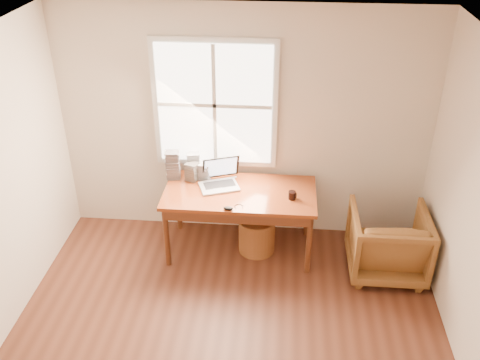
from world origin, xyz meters
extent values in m
cube|color=white|center=(0.00, 0.00, 2.61)|extent=(4.00, 4.50, 0.02)
cube|color=beige|center=(0.00, 2.26, 1.30)|extent=(4.00, 0.02, 2.60)
cube|color=silver|center=(-0.30, 2.22, 1.55)|extent=(1.32, 0.05, 1.42)
cube|color=white|center=(-0.30, 2.19, 1.55)|extent=(1.20, 0.02, 1.30)
cube|color=silver|center=(-0.30, 2.18, 1.55)|extent=(0.04, 0.02, 1.30)
cube|color=silver|center=(-0.30, 2.18, 1.55)|extent=(1.20, 0.02, 0.04)
cube|color=brown|center=(0.00, 1.80, 0.73)|extent=(1.60, 0.80, 0.04)
imported|color=brown|center=(1.55, 1.57, 0.36)|extent=(0.77, 0.80, 0.72)
cylinder|color=brown|center=(0.19, 1.80, 0.20)|extent=(0.50, 0.50, 0.40)
ellipsoid|color=black|center=(-0.08, 1.44, 0.77)|extent=(0.11, 0.07, 0.03)
cylinder|color=black|center=(0.55, 1.70, 0.79)|extent=(0.08, 0.08, 0.09)
cube|color=silver|center=(-0.54, 2.11, 0.88)|extent=(0.16, 0.14, 0.27)
cube|color=#252429|center=(-0.54, 2.00, 0.85)|extent=(0.17, 0.16, 0.20)
cube|color=gray|center=(-0.75, 2.03, 0.91)|extent=(0.16, 0.14, 0.32)
cube|color=silver|center=(-0.42, 2.04, 0.84)|extent=(0.17, 0.16, 0.19)
camera|label=1|loc=(0.42, -2.98, 3.67)|focal=40.00mm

